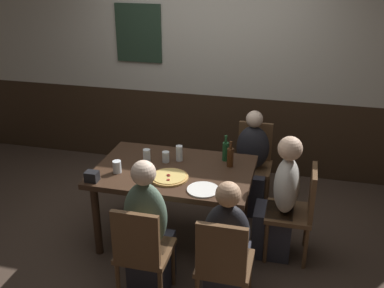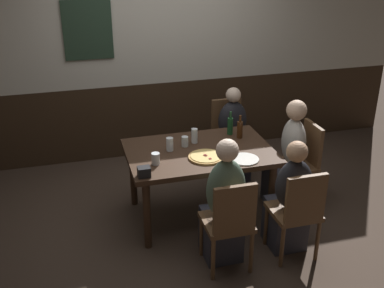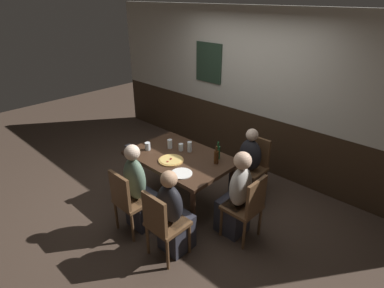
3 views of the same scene
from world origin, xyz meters
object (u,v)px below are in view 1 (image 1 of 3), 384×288
beer_glass_half (147,157)px  pizza (169,177)px  person_right_far (251,170)px  condiment_caddy (92,176)px  chair_head_east (298,208)px  person_head_east (279,206)px  person_mid_near (149,237)px  pint_glass_pale (166,158)px  beer_bottle_green (226,151)px  chair_right_near (223,263)px  chair_mid_near (142,250)px  dining_table (174,178)px  plate_white_large (203,190)px  tumbler_water (117,167)px  beer_bottle_brown (230,157)px  person_right_near (227,253)px  chair_right_far (253,159)px

beer_glass_half → pizza: bearing=-40.8°
person_right_far → condiment_caddy: person_right_far is taller
chair_head_east → person_head_east: person_head_east is taller
person_mid_near → pint_glass_pale: bearing=97.6°
person_right_far → beer_bottle_green: (-0.21, -0.43, 0.39)m
chair_right_near → beer_bottle_green: bearing=99.8°
chair_mid_near → beer_glass_half: 1.05m
person_right_far → condiment_caddy: 1.70m
chair_mid_near → pint_glass_pale: chair_mid_near is taller
dining_table → chair_mid_near: size_ratio=1.61×
beer_bottle_green → plate_white_large: (-0.08, -0.61, -0.09)m
person_head_east → beer_bottle_green: size_ratio=4.63×
person_mid_near → tumbler_water: (-0.47, 0.55, 0.29)m
beer_bottle_brown → pizza: bearing=-142.5°
chair_right_near → person_right_near: person_right_near is taller
chair_head_east → tumbler_water: 1.64m
person_right_far → person_head_east: person_head_east is taller
person_mid_near → pint_glass_pale: size_ratio=11.53×
person_head_east → person_right_near: 0.80m
chair_mid_near → tumbler_water: (-0.47, 0.71, 0.29)m
person_right_far → dining_table: bearing=-130.7°
chair_right_far → beer_bottle_green: size_ratio=3.52×
person_mid_near → pint_glass_pale: person_mid_near is taller
dining_table → pizza: 0.21m
person_head_east → condiment_caddy: bearing=-166.2°
dining_table → person_right_far: bearing=49.3°
pizza → tumbler_water: bearing=-179.8°
chair_right_far → chair_mid_near: (-0.63, -1.79, 0.00)m
chair_right_far → beer_bottle_green: beer_bottle_green is taller
dining_table → pizza: pizza is taller
chair_right_far → beer_glass_half: 1.26m
person_right_far → beer_bottle_brown: size_ratio=4.42×
dining_table → chair_right_near: chair_right_near is taller
chair_mid_near → pint_glass_pale: size_ratio=8.58×
person_right_near → tumbler_water: size_ratio=9.94×
chair_right_far → person_right_near: person_right_near is taller
person_right_far → person_right_near: (0.00, -1.46, 0.00)m
chair_head_east → plate_white_large: (-0.78, -0.32, 0.25)m
person_right_near → pint_glass_pale: 1.18m
pint_glass_pale → beer_bottle_green: bearing=17.5°
person_mid_near → person_head_east: size_ratio=1.02×
chair_right_far → plate_white_large: 1.27m
chair_head_east → plate_white_large: chair_head_east is taller
chair_head_east → person_right_far: 0.88m
dining_table → condiment_caddy: condiment_caddy is taller
tumbler_water → beer_bottle_green: beer_bottle_green is taller
tumbler_water → plate_white_large: bearing=-9.3°
chair_right_near → plate_white_large: 0.69m
beer_bottle_green → chair_mid_near: bearing=-109.4°
beer_bottle_brown → condiment_caddy: size_ratio=2.24×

